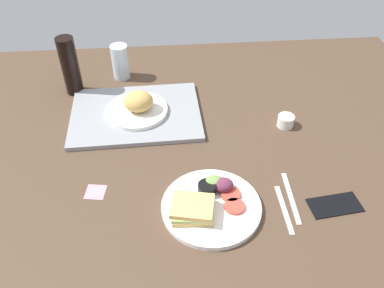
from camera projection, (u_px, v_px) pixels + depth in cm
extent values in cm
cube|color=#4C3828|center=(186.00, 164.00, 126.69)|extent=(190.00, 150.00, 3.00)
cube|color=gray|center=(136.00, 114.00, 142.08)|extent=(45.77, 34.06, 1.60)
cylinder|color=white|center=(137.00, 111.00, 141.11)|extent=(21.48, 21.48, 1.40)
ellipsoid|color=tan|center=(138.00, 101.00, 138.07)|extent=(10.27, 8.87, 7.00)
cylinder|color=white|center=(211.00, 207.00, 110.76)|extent=(27.49, 27.49, 1.60)
cube|color=#DBB266|center=(192.00, 212.00, 107.58)|extent=(11.39, 9.48, 1.40)
cube|color=#B2C66B|center=(192.00, 209.00, 106.78)|extent=(11.74, 9.92, 1.00)
cube|color=#DBB266|center=(192.00, 206.00, 105.98)|extent=(12.65, 11.11, 1.40)
cylinder|color=#D14738|center=(235.00, 206.00, 109.34)|extent=(5.60, 5.60, 0.80)
cylinder|color=#D14738|center=(231.00, 194.00, 112.58)|extent=(5.60, 5.60, 0.80)
cylinder|color=black|center=(207.00, 188.00, 112.77)|extent=(5.20, 5.20, 3.00)
cylinder|color=#EFEACC|center=(207.00, 186.00, 112.04)|extent=(4.26, 4.26, 0.60)
ellipsoid|color=#729E4C|center=(214.00, 183.00, 114.04)|extent=(6.00, 4.80, 3.60)
ellipsoid|color=#6B2D47|center=(223.00, 185.00, 113.37)|extent=(6.00, 4.80, 3.60)
cylinder|color=silver|center=(120.00, 62.00, 157.22)|extent=(6.64, 6.64, 13.64)
cylinder|color=black|center=(70.00, 66.00, 146.61)|extent=(6.40, 6.40, 22.16)
cylinder|color=silver|center=(286.00, 121.00, 137.22)|extent=(5.60, 5.60, 4.00)
cube|color=#B7B7BC|center=(284.00, 209.00, 110.91)|extent=(1.41, 17.00, 0.50)
cube|color=#B7B7BC|center=(291.00, 197.00, 114.08)|extent=(2.00, 19.03, 0.50)
cube|color=black|center=(335.00, 205.00, 111.87)|extent=(15.13, 8.79, 0.80)
cube|color=pink|center=(95.00, 192.00, 115.83)|extent=(6.42, 6.42, 0.12)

